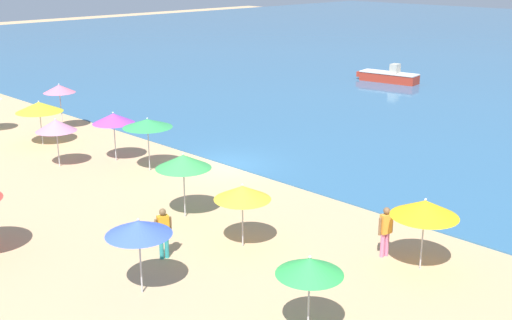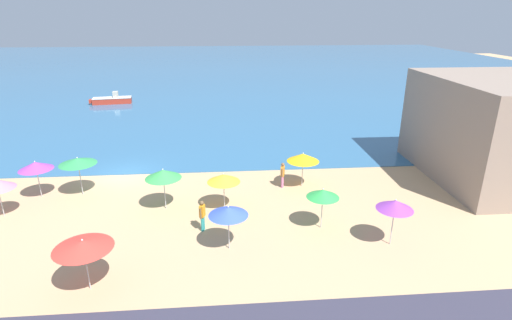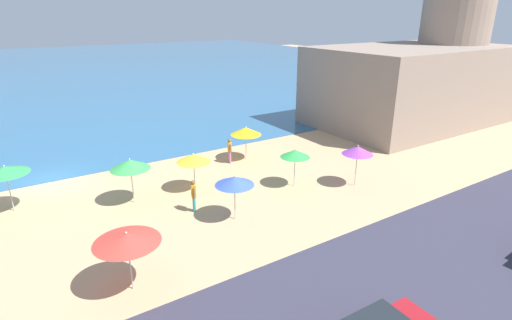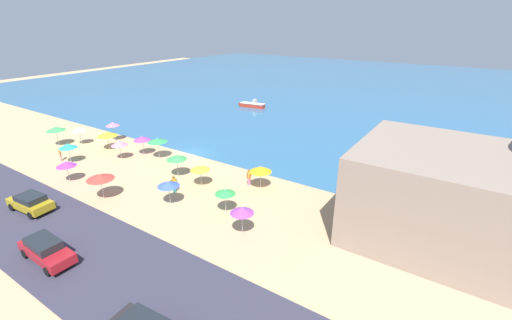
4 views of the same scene
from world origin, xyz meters
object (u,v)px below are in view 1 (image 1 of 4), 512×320
at_px(beach_umbrella_1, 310,266).
at_px(beach_umbrella_9, 59,89).
at_px(bather_0, 163,231).
at_px(beach_umbrella_4, 39,107).
at_px(bather_2, 386,229).
at_px(beach_umbrella_6, 183,162).
at_px(beach_umbrella_5, 425,208).
at_px(beach_umbrella_10, 147,123).
at_px(beach_umbrella_14, 113,118).
at_px(beach_umbrella_11, 139,228).
at_px(skiff_nearshore, 389,77).
at_px(beach_umbrella_15, 242,193).
at_px(beach_umbrella_3, 56,125).

bearing_deg(beach_umbrella_1, beach_umbrella_9, 165.12).
bearing_deg(bather_0, beach_umbrella_4, 166.25).
bearing_deg(bather_2, beach_umbrella_6, -161.59).
relative_size(beach_umbrella_5, beach_umbrella_10, 0.94).
height_order(beach_umbrella_14, bather_0, beach_umbrella_14).
height_order(beach_umbrella_1, bather_2, beach_umbrella_1).
relative_size(beach_umbrella_11, skiff_nearshore, 0.45).
bearing_deg(bather_2, beach_umbrella_15, -144.61).
height_order(beach_umbrella_14, bather_2, beach_umbrella_14).
xyz_separation_m(beach_umbrella_14, skiff_nearshore, (-2.38, 26.84, -1.59)).
height_order(beach_umbrella_3, bather_2, beach_umbrella_3).
xyz_separation_m(beach_umbrella_1, beach_umbrella_9, (-23.66, 6.29, 0.35)).
relative_size(beach_umbrella_4, beach_umbrella_6, 0.96).
bearing_deg(beach_umbrella_14, beach_umbrella_6, -15.34).
xyz_separation_m(beach_umbrella_15, bather_0, (-1.15, -2.41, -0.96)).
height_order(beach_umbrella_5, beach_umbrella_10, beach_umbrella_10).
bearing_deg(beach_umbrella_5, bather_2, -178.12).
height_order(beach_umbrella_1, bather_0, beach_umbrella_1).
height_order(beach_umbrella_9, bather_0, beach_umbrella_9).
bearing_deg(beach_umbrella_5, beach_umbrella_6, -163.98).
bearing_deg(beach_umbrella_10, beach_umbrella_1, -20.78).
height_order(beach_umbrella_10, beach_umbrella_14, beach_umbrella_10).
height_order(beach_umbrella_9, beach_umbrella_15, beach_umbrella_9).
xyz_separation_m(bather_0, skiff_nearshore, (-12.57, 31.72, -0.47)).
bearing_deg(beach_umbrella_10, beach_umbrella_14, -174.93).
xyz_separation_m(beach_umbrella_1, skiff_nearshore, (-18.84, 31.95, -1.52)).
bearing_deg(beach_umbrella_3, beach_umbrella_1, -8.79).
xyz_separation_m(beach_umbrella_9, beach_umbrella_10, (9.62, -0.96, -0.13)).
distance_m(beach_umbrella_9, bather_2, 22.42).
distance_m(beach_umbrella_1, bather_2, 5.61).
bearing_deg(beach_umbrella_5, beach_umbrella_9, 177.84).
distance_m(beach_umbrella_15, skiff_nearshore, 32.39).
xyz_separation_m(beach_umbrella_3, beach_umbrella_14, (1.07, 2.40, 0.11)).
height_order(beach_umbrella_5, beach_umbrella_11, beach_umbrella_5).
distance_m(beach_umbrella_5, beach_umbrella_6, 8.90).
bearing_deg(beach_umbrella_6, beach_umbrella_5, 16.02).
relative_size(beach_umbrella_1, beach_umbrella_11, 0.99).
bearing_deg(beach_umbrella_10, beach_umbrella_4, -169.85).
distance_m(bather_0, bather_2, 7.13).
xyz_separation_m(beach_umbrella_4, bather_2, (20.28, 1.38, -1.05)).
relative_size(beach_umbrella_4, beach_umbrella_5, 1.02).
bearing_deg(bather_0, beach_umbrella_10, 146.74).
relative_size(beach_umbrella_6, beach_umbrella_10, 1.00).
height_order(beach_umbrella_1, skiff_nearshore, beach_umbrella_1).
height_order(beach_umbrella_1, beach_umbrella_10, beach_umbrella_10).
xyz_separation_m(beach_umbrella_10, bather_0, (7.77, -5.10, -1.27)).
bearing_deg(beach_umbrella_9, beach_umbrella_1, -14.88).
distance_m(beach_umbrella_14, skiff_nearshore, 26.99).
bearing_deg(beach_umbrella_9, beach_umbrella_4, -48.05).
distance_m(bather_2, skiff_nearshore, 31.86).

